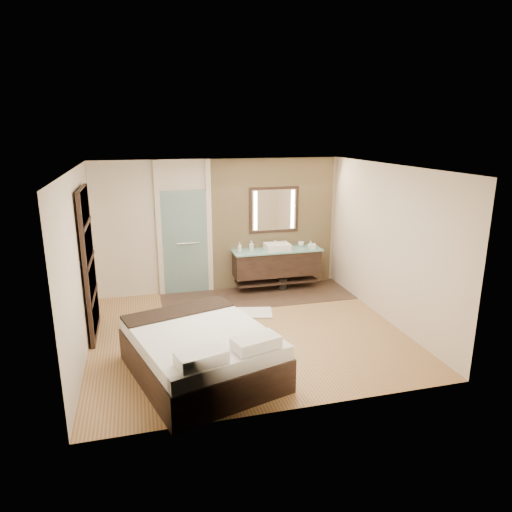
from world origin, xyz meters
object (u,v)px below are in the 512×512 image
object	(u,v)px
vanity	(277,263)
waste_bin	(282,284)
bed	(202,352)
mirror_unit	(274,210)

from	to	relation	value
vanity	waste_bin	bearing A→B (deg)	-33.93
bed	waste_bin	distance (m)	3.68
bed	waste_bin	bearing A→B (deg)	38.49
mirror_unit	bed	xyz separation A→B (m)	(-2.02, -3.31, -1.32)
vanity	bed	size ratio (longest dim) A/B	0.75
waste_bin	bed	bearing A→B (deg)	-125.14
vanity	bed	distance (m)	3.69
vanity	mirror_unit	xyz separation A→B (m)	(0.00, 0.24, 1.07)
bed	mirror_unit	bearing A→B (deg)	42.32
vanity	waste_bin	distance (m)	0.47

